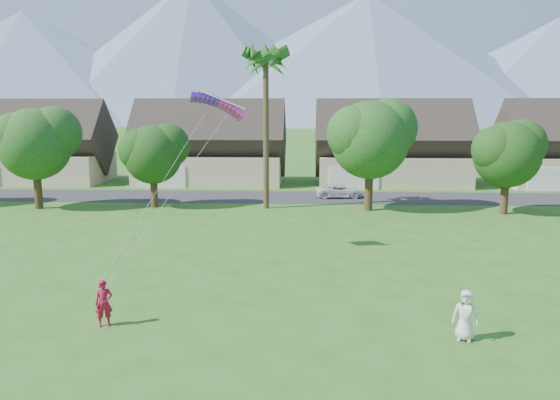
# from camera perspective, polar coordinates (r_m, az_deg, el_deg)

# --- Properties ---
(ground) EXTENTS (500.00, 500.00, 0.00)m
(ground) POSITION_cam_1_polar(r_m,az_deg,el_deg) (16.16, -1.85, -19.58)
(ground) COLOR #2D6019
(ground) RESTS_ON ground
(street) EXTENTS (90.00, 7.00, 0.01)m
(street) POSITION_cam_1_polar(r_m,az_deg,el_deg) (48.71, 1.39, 0.30)
(street) COLOR #2D2D30
(street) RESTS_ON ground
(kite_flyer) EXTENTS (0.74, 0.63, 1.73)m
(kite_flyer) POSITION_cam_1_polar(r_m,az_deg,el_deg) (21.15, -17.93, -10.23)
(kite_flyer) COLOR #A5122E
(kite_flyer) RESTS_ON ground
(watcher) EXTENTS (1.00, 0.81, 1.78)m
(watcher) POSITION_cam_1_polar(r_m,az_deg,el_deg) (20.05, 18.81, -11.33)
(watcher) COLOR silver
(watcher) RESTS_ON ground
(parked_car) EXTENTS (4.35, 2.30, 1.17)m
(parked_car) POSITION_cam_1_polar(r_m,az_deg,el_deg) (48.69, 6.24, 0.93)
(parked_car) COLOR silver
(parked_car) RESTS_ON ground
(mountain_ridge) EXTENTS (540.00, 240.00, 70.00)m
(mountain_ridge) POSITION_cam_1_polar(r_m,az_deg,el_deg) (275.03, 4.87, 13.99)
(mountain_ridge) COLOR slate
(mountain_ridge) RESTS_ON ground
(houses_row) EXTENTS (72.75, 8.19, 8.86)m
(houses_row) POSITION_cam_1_polar(r_m,az_deg,el_deg) (57.23, 2.13, 5.15)
(houses_row) COLOR beige
(houses_row) RESTS_ON ground
(tree_row) EXTENTS (62.27, 6.67, 8.45)m
(tree_row) POSITION_cam_1_polar(r_m,az_deg,el_deg) (42.14, -0.36, 5.54)
(tree_row) COLOR #47301C
(tree_row) RESTS_ON ground
(fan_palm) EXTENTS (3.00, 3.00, 13.80)m
(fan_palm) POSITION_cam_1_polar(r_m,az_deg,el_deg) (42.86, -1.51, 14.86)
(fan_palm) COLOR #4C3D26
(fan_palm) RESTS_ON ground
(parafoil_kite) EXTENTS (3.03, 1.29, 0.50)m
(parafoil_kite) POSITION_cam_1_polar(r_m,az_deg,el_deg) (28.88, -6.47, 10.08)
(parafoil_kite) COLOR #5619BE
(parafoil_kite) RESTS_ON ground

